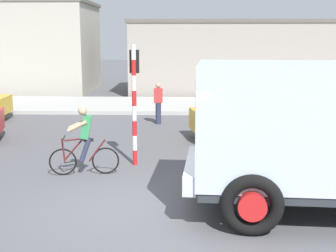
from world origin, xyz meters
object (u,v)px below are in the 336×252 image
Objects in this scene: truck_foreground at (333,129)px; car_far_side at (252,115)px; cyclist at (84,141)px; traffic_light_pole at (134,88)px; pedestrian_near_kerb at (158,103)px.

truck_foreground is 6.62m from car_far_side.
cyclist is at bearing 156.01° from truck_foreground.
truck_foreground is 5.83m from cyclist.
traffic_light_pole is (1.16, 1.01, 1.20)m from cyclist.
truck_foreground is at bearing -39.18° from traffic_light_pole.
truck_foreground reaches higher than car_far_side.
traffic_light_pole is 4.96m from car_far_side.
traffic_light_pole is (-4.12, 3.36, 0.40)m from truck_foreground.
traffic_light_pole is at bearing 41.01° from cyclist.
traffic_light_pole reaches higher than car_far_side.
cyclist is at bearing -102.40° from pedestrian_near_kerb.
truck_foreground is 3.45× the size of pedestrian_near_kerb.
cyclist is (-5.28, 2.35, -0.80)m from truck_foreground.
truck_foreground is 1.74× the size of traffic_light_pole.
car_far_side is at bearing 94.64° from truck_foreground.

